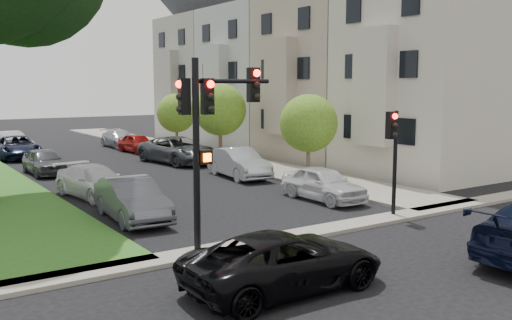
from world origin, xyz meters
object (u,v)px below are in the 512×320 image
car_cross_near (284,261)px  car_parked_5 (132,199)px  car_parked_4 (120,139)px  car_parked_9 (10,142)px  car_parked_7 (44,161)px  car_parked_0 (323,184)px  small_tree_b (220,110)px  small_tree_a (309,123)px  car_parked_8 (17,147)px  traffic_signal_secondary (393,144)px  traffic_signal_main (209,120)px  car_parked_1 (239,163)px  car_parked_6 (94,182)px  small_tree_c (176,113)px  car_parked_2 (178,150)px  car_parked_3 (138,143)px

car_cross_near → car_parked_5: bearing=2.3°
car_parked_4 → car_parked_9: (-7.42, 0.68, 0.09)m
car_parked_7 → car_parked_0: bearing=-61.0°
car_cross_near → small_tree_b: bearing=-26.6°
small_tree_a → car_parked_9: (-9.68, 19.88, -2.04)m
car_parked_8 → car_parked_9: car_parked_9 is taller
car_parked_4 → small_tree_a: bearing=-83.7°
traffic_signal_secondary → car_parked_8: size_ratio=0.73×
car_parked_5 → small_tree_a: bearing=20.0°
traffic_signal_main → car_parked_5: bearing=95.7°
small_tree_a → car_parked_1: small_tree_a is taller
traffic_signal_main → traffic_signal_secondary: traffic_signal_main is taller
car_parked_4 → car_parked_7: size_ratio=1.11×
car_parked_6 → car_parked_9: 18.17m
small_tree_c → car_parked_6: (-9.84, -12.60, -2.01)m
car_parked_2 → car_parked_4: (0.18, 10.06, -0.14)m
car_parked_5 → car_parked_9: bearing=92.8°
car_parked_6 → car_parked_8: bearing=81.0°
traffic_signal_main → car_parked_3: 24.19m
car_parked_2 → car_parked_9: size_ratio=1.26×
small_tree_b → car_parked_0: (-2.44, -12.35, -2.44)m
traffic_signal_main → car_parked_5: traffic_signal_main is taller
small_tree_b → car_parked_5: (-10.05, -11.29, -2.40)m
small_tree_b → car_parked_8: small_tree_b is taller
car_cross_near → car_parked_8: (-0.21, 27.83, 0.04)m
small_tree_a → car_parked_8: (-9.90, 16.67, -2.06)m
car_parked_0 → car_parked_6: size_ratio=0.89×
car_parked_0 → car_parked_4: 23.19m
car_parked_1 → car_parked_8: 15.96m
small_tree_a → car_parked_5: small_tree_a is taller
small_tree_c → traffic_signal_secondary: bearing=-96.3°
traffic_signal_secondary → car_parked_2: traffic_signal_secondary is taller
car_parked_1 → car_parked_3: (-0.16, 12.71, -0.09)m
car_parked_2 → small_tree_a: bearing=-82.8°
car_parked_1 → car_parked_9: car_parked_1 is taller
small_tree_b → car_parked_7: size_ratio=1.19×
traffic_signal_secondary → car_parked_7: (-7.63, 16.68, -1.92)m
car_parked_1 → car_parked_2: car_parked_2 is taller
car_parked_5 → car_parked_8: 19.59m
small_tree_a → car_parked_1: 4.04m
small_tree_c → car_parked_3: (-2.43, 1.04, -2.02)m
small_tree_a → car_parked_2: (-2.45, 9.14, -1.99)m
car_parked_5 → car_parked_6: size_ratio=0.97×
small_tree_b → car_parked_0: 12.83m
traffic_signal_main → car_parked_1: traffic_signal_main is taller
car_parked_6 → car_parked_8: size_ratio=0.88×
car_parked_2 → car_parked_4: size_ratio=1.27×
small_tree_a → car_parked_7: bearing=137.9°
car_parked_8 → traffic_signal_main: bearing=-86.7°
small_tree_a → traffic_signal_main: traffic_signal_main is taller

